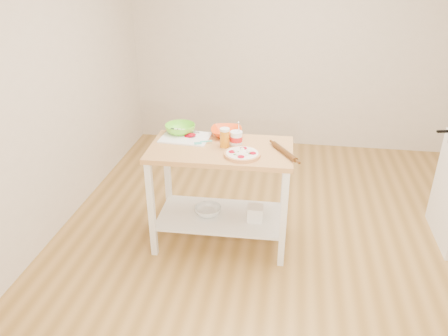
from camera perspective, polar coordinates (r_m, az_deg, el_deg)
room_shell at (r=3.38m, az=8.26°, el=9.68°), size 4.04×4.54×2.74m
prep_island at (r=3.61m, az=-0.41°, el=-0.98°), size 1.16×0.65×0.90m
pizza at (r=3.35m, az=2.41°, el=1.85°), size 0.28×0.28×0.04m
cutting_board at (r=3.69m, az=-5.06°, el=4.04°), size 0.42×0.32×0.04m
spatula at (r=3.56m, az=-2.85°, el=3.38°), size 0.14×0.10×0.01m
knife at (r=3.82m, az=-5.70°, el=4.91°), size 0.27×0.06×0.01m
orange_bowl at (r=3.72m, az=0.32°, el=4.73°), size 0.30×0.30×0.06m
green_bowl at (r=3.78m, az=-5.73°, el=5.09°), size 0.27×0.27×0.08m
beer_pint at (r=3.48m, az=0.09°, el=4.00°), size 0.08×0.08×0.16m
yogurt_tub at (r=3.51m, az=1.61°, el=3.87°), size 0.10×0.10×0.21m
rolling_pin at (r=3.41m, az=7.87°, el=2.13°), size 0.21×0.31×0.04m
shelf_glass_bowl at (r=3.79m, az=-2.10°, el=-5.62°), size 0.25×0.25×0.07m
shelf_bin at (r=3.72m, az=4.11°, el=-5.90°), size 0.13×0.13×0.13m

